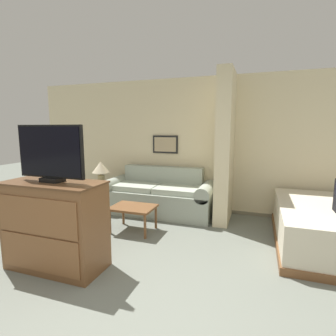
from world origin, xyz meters
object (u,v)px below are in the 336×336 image
table_lamp (101,168)px  tv_dresser (55,225)px  coffee_table (133,209)px  couch (158,196)px  tv (51,154)px  bed (333,227)px

table_lamp → tv_dresser: size_ratio=0.38×
coffee_table → tv_dresser: size_ratio=0.58×
couch → tv_dresser: size_ratio=1.83×
tv_dresser → table_lamp: bearing=110.6°
coffee_table → tv: tv is taller
table_lamp → bed: bearing=-7.8°
table_lamp → tv_dresser: bearing=-69.4°
couch → bed: 2.89m
couch → tv: (-0.40, -2.29, 1.02)m
couch → bed: (2.82, -0.62, -0.04)m
tv_dresser → bed: size_ratio=0.58×
couch → tv_dresser: 2.33m
couch → table_lamp: bearing=-177.2°
tv → tv_dresser: bearing=-90.0°
coffee_table → bed: size_ratio=0.34×
couch → coffee_table: size_ratio=3.15×
coffee_table → tv: (-0.36, -1.29, 1.00)m
coffee_table → tv: 1.67m
tv → bed: tv is taller
couch → coffee_table: (-0.04, -1.00, 0.03)m
bed → couch: bearing=167.7°
table_lamp → tv_dresser: (0.84, -2.23, -0.31)m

